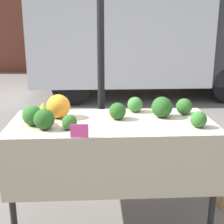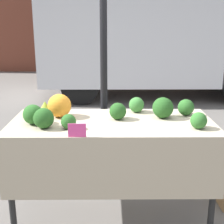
# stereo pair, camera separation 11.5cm
# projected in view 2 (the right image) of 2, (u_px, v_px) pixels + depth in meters

# --- Properties ---
(ground_plane) EXTENTS (40.00, 40.00, 0.00)m
(ground_plane) POSITION_uv_depth(u_px,v_px,m) (112.00, 211.00, 2.82)
(ground_plane) COLOR slate
(tent_pole) EXTENTS (0.07, 0.07, 2.27)m
(tent_pole) POSITION_uv_depth(u_px,v_px,m) (104.00, 76.00, 3.08)
(tent_pole) COLOR black
(tent_pole) RESTS_ON ground_plane
(parked_truck) EXTENTS (4.85, 2.19, 2.77)m
(parked_truck) POSITION_uv_depth(u_px,v_px,m) (146.00, 31.00, 7.04)
(parked_truck) COLOR silver
(parked_truck) RESTS_ON ground_plane
(market_table) EXTENTS (1.69, 0.77, 0.86)m
(market_table) POSITION_uv_depth(u_px,v_px,m) (112.00, 137.00, 2.56)
(market_table) COLOR tan
(market_table) RESTS_ON ground_plane
(orange_cauliflower) EXTENTS (0.20, 0.20, 0.20)m
(orange_cauliflower) POSITION_uv_depth(u_px,v_px,m) (59.00, 106.00, 2.68)
(orange_cauliflower) COLOR orange
(orange_cauliflower) RESTS_ON market_table
(romanesco_head) EXTENTS (0.14, 0.14, 0.11)m
(romanesco_head) POSITION_uv_depth(u_px,v_px,m) (45.00, 107.00, 2.79)
(romanesco_head) COLOR #93B238
(romanesco_head) RESTS_ON market_table
(broccoli_head_0) EXTENTS (0.16, 0.16, 0.16)m
(broccoli_head_0) POSITION_uv_depth(u_px,v_px,m) (44.00, 118.00, 2.39)
(broccoli_head_0) COLOR #23511E
(broccoli_head_0) RESTS_ON market_table
(broccoli_head_1) EXTENTS (0.14, 0.14, 0.14)m
(broccoli_head_1) POSITION_uv_depth(u_px,v_px,m) (136.00, 105.00, 2.84)
(broccoli_head_1) COLOR #387533
(broccoli_head_1) RESTS_ON market_table
(broccoli_head_2) EXTENTS (0.13, 0.13, 0.13)m
(broccoli_head_2) POSITION_uv_depth(u_px,v_px,m) (199.00, 121.00, 2.39)
(broccoli_head_2) COLOR #2D6628
(broccoli_head_2) RESTS_ON market_table
(broccoli_head_3) EXTENTS (0.11, 0.11, 0.11)m
(broccoli_head_3) POSITION_uv_depth(u_px,v_px,m) (31.00, 112.00, 2.66)
(broccoli_head_3) COLOR #2D6628
(broccoli_head_3) RESTS_ON market_table
(broccoli_head_4) EXTENTS (0.14, 0.14, 0.14)m
(broccoli_head_4) POSITION_uv_depth(u_px,v_px,m) (186.00, 107.00, 2.74)
(broccoli_head_4) COLOR #285B23
(broccoli_head_4) RESTS_ON market_table
(broccoli_head_5) EXTENTS (0.14, 0.14, 0.14)m
(broccoli_head_5) POSITION_uv_depth(u_px,v_px,m) (118.00, 111.00, 2.62)
(broccoli_head_5) COLOR #23511E
(broccoli_head_5) RESTS_ON market_table
(broccoli_head_6) EXTENTS (0.16, 0.16, 0.16)m
(broccoli_head_6) POSITION_uv_depth(u_px,v_px,m) (33.00, 114.00, 2.49)
(broccoli_head_6) COLOR #285B23
(broccoli_head_6) RESTS_ON market_table
(broccoli_head_7) EXTENTS (0.12, 0.12, 0.12)m
(broccoli_head_7) POSITION_uv_depth(u_px,v_px,m) (69.00, 122.00, 2.38)
(broccoli_head_7) COLOR #285B23
(broccoli_head_7) RESTS_ON market_table
(broccoli_head_8) EXTENTS (0.18, 0.18, 0.18)m
(broccoli_head_8) POSITION_uv_depth(u_px,v_px,m) (163.00, 108.00, 2.66)
(broccoli_head_8) COLOR #23511E
(broccoli_head_8) RESTS_ON market_table
(price_sign) EXTENTS (0.13, 0.01, 0.10)m
(price_sign) POSITION_uv_depth(u_px,v_px,m) (77.00, 130.00, 2.21)
(price_sign) COLOR #EF4793
(price_sign) RESTS_ON market_table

